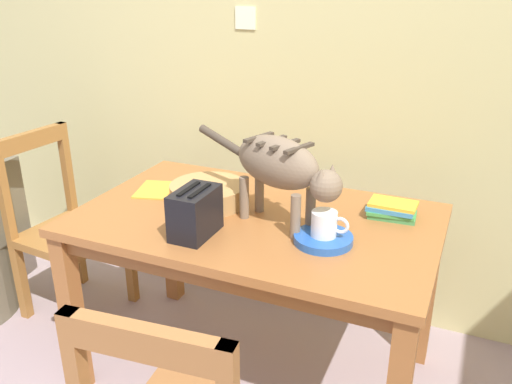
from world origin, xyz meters
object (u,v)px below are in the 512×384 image
Objects in this scene: coffee_mug at (325,224)px; wicker_basket at (208,193)px; dining_table at (256,237)px; magazine at (172,191)px; toaster at (195,213)px; book_stack at (392,210)px; cat at (281,167)px; saucer_bowl at (323,239)px; wooden_chair_far at (65,229)px.

wicker_basket is at bearing 164.71° from coffee_mug.
magazine is (-0.43, 0.09, 0.09)m from dining_table.
toaster reaches higher than dining_table.
magazine is at bearing 166.24° from wicker_basket.
coffee_mug is 0.55m from wicker_basket.
book_stack is at bearing 22.52° from dining_table.
cat is 2.10× the size of wicker_basket.
toaster is at bearing -32.36° from cat.
wicker_basket is (0.21, -0.05, 0.04)m from magazine.
coffee_mug reaches higher than saucer_bowl.
wicker_basket reaches higher than dining_table.
cat is 0.40m from wicker_basket.
dining_table is 0.32m from toaster.
cat is 0.29m from saucer_bowl.
magazine is at bearing -82.95° from cat.
coffee_mug is 0.66× the size of toaster.
wooden_chair_far is at bearing 176.72° from wicker_basket.
book_stack is at bearing 12.89° from wicker_basket.
book_stack reaches higher than magazine.
toaster is at bearing 76.69° from wooden_chair_far.
saucer_bowl is at bearing 87.32° from wooden_chair_far.
wicker_basket is at bearing 109.12° from toaster.
wooden_chair_far reaches higher than book_stack.
book_stack is (0.91, 0.11, 0.03)m from magazine.
dining_table is 0.34m from cat.
wicker_basket is (-0.23, 0.04, 0.13)m from dining_table.
saucer_bowl is 0.71× the size of magazine.
wicker_basket is 0.34× the size of wooden_chair_far.
saucer_bowl is 1.42m from wooden_chair_far.
dining_table is 1.49× the size of wooden_chair_far.
cat is 0.61m from magazine.
coffee_mug is 0.46m from toaster.
coffee_mug is 0.43× the size of wicker_basket.
magazine is 0.92m from book_stack.
magazine is (-0.74, 0.20, -0.07)m from coffee_mug.
book_stack is 0.75m from toaster.
toaster is at bearing -62.55° from magazine.
dining_table is at bearing -9.36° from wicker_basket.
cat is at bearing -12.69° from wicker_basket.
cat reaches higher than dining_table.
toaster is (0.30, -0.32, 0.08)m from magazine.
dining_table is 7.29× the size of book_stack.
book_stack reaches higher than dining_table.
book_stack is 0.20× the size of wooden_chair_far.
cat reaches higher than toaster.
saucer_bowl is at bearing 15.70° from toaster.
book_stack reaches higher than saucer_bowl.
cat is at bearing -18.97° from dining_table.
wicker_basket is (-0.34, 0.08, -0.19)m from cat.
saucer_bowl is 0.46m from toaster.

